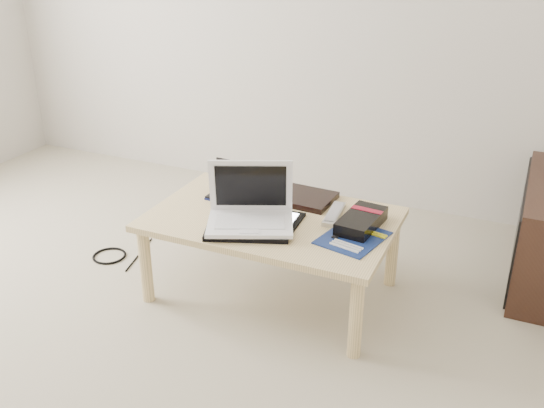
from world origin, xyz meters
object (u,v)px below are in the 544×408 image
at_px(coffee_table, 272,226).
at_px(netbook, 238,189).
at_px(white_laptop, 250,210).
at_px(gpu_box, 361,221).

bearing_deg(coffee_table, netbook, 149.99).
xyz_separation_m(netbook, white_laptop, (0.19, -0.26, 0.04)).
bearing_deg(netbook, white_laptop, -53.71).
bearing_deg(gpu_box, coffee_table, -171.76).
bearing_deg(white_laptop, gpu_box, 21.87).
bearing_deg(coffee_table, white_laptop, -111.43).
distance_m(white_laptop, gpu_box, 0.49).
bearing_deg(gpu_box, white_laptop, -158.13).
height_order(coffee_table, netbook, netbook).
relative_size(netbook, gpu_box, 0.90).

